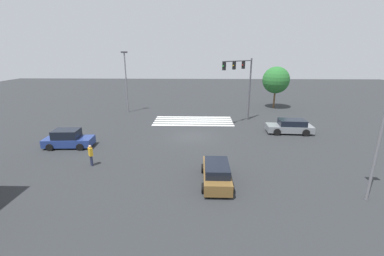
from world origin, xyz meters
TOP-DOWN VIEW (x-y plane):
  - ground_plane at (0.00, 0.00)m, footprint 110.67×110.67m
  - crosswalk_markings at (0.00, -5.89)m, footprint 9.52×4.40m
  - traffic_signal_mast at (-5.61, -5.61)m, footprint 3.83×3.83m
  - car_0 at (10.90, 3.23)m, footprint 4.23×2.17m
  - car_1 at (-1.83, 9.36)m, footprint 1.95×4.37m
  - car_2 at (-10.14, -1.36)m, footprint 4.67×2.31m
  - pedestrian at (7.30, 7.02)m, footprint 0.41×0.41m
  - street_light_pole_a at (-10.35, 11.15)m, footprint 0.80×0.36m
  - street_light_pole_b at (9.21, -10.47)m, footprint 0.80×0.36m
  - tree_corner_a at (-11.91, -13.76)m, footprint 3.87×3.87m

SIDE VIEW (x-z plane):
  - ground_plane at x=0.00m, z-range 0.00..0.00m
  - crosswalk_markings at x=0.00m, z-range 0.00..0.01m
  - car_1 at x=-1.83m, z-range -0.03..1.40m
  - car_2 at x=-10.14m, z-range -0.02..1.43m
  - car_0 at x=10.90m, z-range -0.07..1.53m
  - pedestrian at x=7.30m, z-range 0.09..1.71m
  - tree_corner_a at x=-11.91m, z-range 1.10..7.18m
  - street_light_pole_b at x=9.21m, z-range 0.80..8.96m
  - street_light_pole_a at x=-10.35m, z-range 0.80..8.96m
  - traffic_signal_mast at x=-5.61m, z-range 1.69..9.09m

